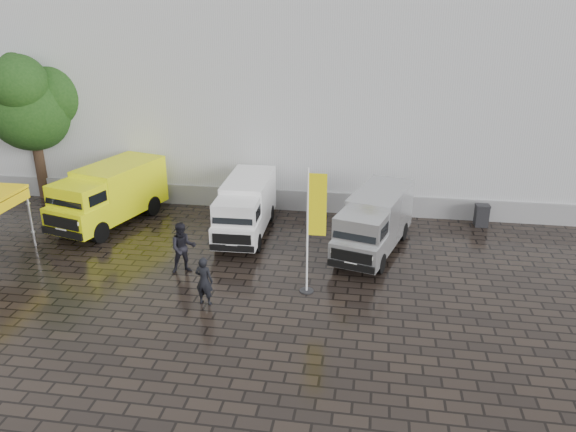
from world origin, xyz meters
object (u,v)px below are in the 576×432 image
Objects in this scene: person_front at (204,281)px; flagpole at (313,226)px; wheelie_bin at (482,215)px; van_white at (246,209)px; person_tent at (183,248)px; van_silver at (374,224)px; van_yellow at (109,197)px.

flagpole is at bearing -149.28° from person_front.
wheelie_bin is (6.86, 7.34, -2.00)m from flagpole.
van_white is at bearing -81.08° from person_front.
person_tent is (-4.94, 0.78, -1.52)m from flagpole.
van_silver is at bearing -146.12° from wheelie_bin.
person_tent reaches higher than wheelie_bin.
person_tent is at bearing -24.35° from van_yellow.
person_tent is (-1.48, -3.94, -0.19)m from van_white.
person_front reaches higher than wheelie_bin.
van_yellow is at bearing 115.37° from person_tent.
van_yellow is at bearing 153.54° from flagpole.
person_front is at bearing -80.32° from person_tent.
van_white is 2.75× the size of person_tent.
flagpole is at bearing -33.50° from person_tent.
flagpole reaches higher than person_tent.
person_front is at bearing -91.58° from van_white.
van_yellow is at bearing -174.18° from wheelie_bin.
flagpole is 2.29× the size of person_tent.
person_tent is at bearing 171.02° from flagpole.
person_front is (-5.53, -5.17, -0.33)m from van_silver.
van_yellow is at bearing 177.11° from van_white.
person_front is at bearing -158.31° from flagpole.
van_yellow is 1.04× the size of van_silver.
van_white is 3.15× the size of person_front.
van_yellow reaches higher than person_tent.
flagpole is at bearing -102.68° from van_silver.
van_silver is 1.21× the size of flagpole.
flagpole is 2.63× the size of person_front.
person_tent is at bearing -46.77° from person_front.
flagpole is (9.81, -4.88, 1.18)m from van_yellow.
van_white reaches higher than person_tent.
van_white is 1.20× the size of flagpole.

